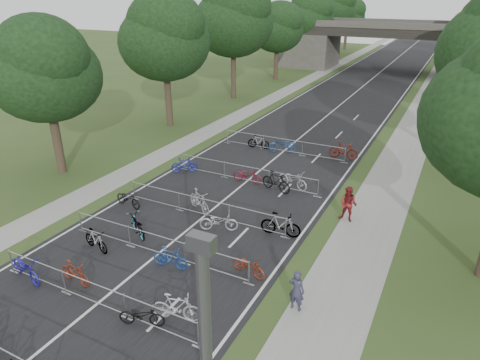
{
  "coord_description": "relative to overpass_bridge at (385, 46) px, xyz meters",
  "views": [
    {
      "loc": [
        10.74,
        -1.72,
        10.9
      ],
      "look_at": [
        0.65,
        17.92,
        1.1
      ],
      "focal_mm": 32.0,
      "sensor_mm": 36.0,
      "label": 1
    }
  ],
  "objects": [
    {
      "name": "barrier_row_5",
      "position": [
        0.0,
        -45.0,
        -2.99
      ],
      "size": [
        9.7,
        0.08,
        1.1
      ],
      "color": "#A7AAAF",
      "rests_on": "ground"
    },
    {
      "name": "bike_21",
      "position": [
        0.09,
        -44.98,
        -3.04
      ],
      "size": [
        1.9,
        0.7,
        0.99
      ],
      "primitive_type": "imported",
      "rotation": [
        0.0,
        0.0,
        1.59
      ],
      "color": "maroon",
      "rests_on": "ground"
    },
    {
      "name": "barrier_row_2",
      "position": [
        0.0,
        -57.8,
        -2.99
      ],
      "size": [
        9.7,
        0.08,
        1.1
      ],
      "color": "#A7AAAF",
      "rests_on": "ground"
    },
    {
      "name": "bike_14",
      "position": [
        1.12,
        -54.51,
        -3.03
      ],
      "size": [
        1.7,
        0.64,
        1.0
      ],
      "primitive_type": "imported",
      "rotation": [
        0.0,
        0.0,
        1.67
      ],
      "color": "navy",
      "rests_on": "ground"
    },
    {
      "name": "barrier_row_3",
      "position": [
        0.0,
        -54.0,
        -2.99
      ],
      "size": [
        9.7,
        0.08,
        1.1
      ],
      "color": "#A7AAAF",
      "rests_on": "ground"
    },
    {
      "name": "bike_16",
      "position": [
        -4.3,
        -50.87,
        -3.05
      ],
      "size": [
        1.9,
        0.91,
        0.96
      ],
      "primitive_type": "imported",
      "rotation": [
        0.0,
        0.0,
        1.41
      ],
      "color": "black",
      "rests_on": "ground"
    },
    {
      "name": "bike_11",
      "position": [
        3.21,
        -57.03,
        -2.97
      ],
      "size": [
        1.96,
        1.06,
        1.13
      ],
      "primitive_type": "imported",
      "rotation": [
        0.0,
        0.0,
        1.87
      ],
      "color": "#AFB1B8",
      "rests_on": "ground"
    },
    {
      "name": "bike_26",
      "position": [
        -0.03,
        -38.88,
        -2.98
      ],
      "size": [
        2.2,
        1.64,
        1.11
      ],
      "primitive_type": "imported",
      "rotation": [
        0.0,
        0.0,
        5.2
      ],
      "color": "navy",
      "rests_on": "ground"
    },
    {
      "name": "bike_12",
      "position": [
        -2.7,
        -54.92,
        -3.02
      ],
      "size": [
        1.76,
        0.83,
        1.02
      ],
      "primitive_type": "imported",
      "rotation": [
        0.0,
        0.0,
        1.36
      ],
      "color": "#A7AAAF",
      "rests_on": "ground"
    },
    {
      "name": "pedestrian_a",
      "position": [
        6.8,
        -54.51,
        -2.69
      ],
      "size": [
        0.64,
        0.45,
        1.68
      ],
      "primitive_type": "imported",
      "rotation": [
        0.0,
        0.0,
        3.06
      ],
      "color": "#2E2D44",
      "rests_on": "ground"
    },
    {
      "name": "lane_markings",
      "position": [
        0.0,
        -15.0,
        -3.53
      ],
      "size": [
        0.12,
        140.0,
        0.0
      ],
      "primitive_type": "cube",
      "color": "silver",
      "rests_on": "ground"
    },
    {
      "name": "sidewalk_right",
      "position": [
        8.0,
        -15.0,
        -3.53
      ],
      "size": [
        3.0,
        140.0,
        0.01
      ],
      "primitive_type": "cube",
      "color": "gray",
      "rests_on": "ground"
    },
    {
      "name": "road",
      "position": [
        0.0,
        -15.0,
        -3.53
      ],
      "size": [
        11.0,
        140.0,
        0.01
      ],
      "primitive_type": "cube",
      "color": "black",
      "rests_on": "ground"
    },
    {
      "name": "bike_22",
      "position": [
        2.15,
        -45.34,
        -2.92
      ],
      "size": [
        2.13,
        1.11,
        1.23
      ],
      "primitive_type": "imported",
      "rotation": [
        0.0,
        0.0,
        1.3
      ],
      "color": "black",
      "rests_on": "ground"
    },
    {
      "name": "bike_23",
      "position": [
        2.86,
        -44.44,
        -2.99
      ],
      "size": [
        2.2,
        1.3,
        1.09
      ],
      "primitive_type": "imported",
      "rotation": [
        0.0,
        0.0,
        1.28
      ],
      "color": "#ADACB4",
      "rests_on": "ground"
    },
    {
      "name": "bike_17",
      "position": [
        -0.51,
        -49.58,
        -2.92
      ],
      "size": [
        2.07,
        1.5,
        1.23
      ],
      "primitive_type": "imported",
      "rotation": [
        0.0,
        0.0,
        1.06
      ],
      "color": "gray",
      "rests_on": "ground"
    },
    {
      "name": "sidewalk_left",
      "position": [
        -7.5,
        -15.0,
        -3.53
      ],
      "size": [
        2.0,
        140.0,
        0.01
      ],
      "primitive_type": "cube",
      "color": "gray",
      "rests_on": "ground"
    },
    {
      "name": "overpass_bridge",
      "position": [
        0.0,
        0.0,
        0.0
      ],
      "size": [
        31.0,
        8.0,
        7.05
      ],
      "color": "#413F3A",
      "rests_on": "ground"
    },
    {
      "name": "tree_left_3",
      "position": [
        -11.39,
        -13.07,
        2.96
      ],
      "size": [
        6.72,
        6.72,
        10.25
      ],
      "color": "#33261C",
      "rests_on": "ground"
    },
    {
      "name": "bike_27",
      "position": [
        4.3,
        -38.24,
        -2.9
      ],
      "size": [
        2.12,
        0.69,
        1.26
      ],
      "primitive_type": "imported",
      "rotation": [
        0.0,
        0.0,
        1.52
      ],
      "color": "maroon",
      "rests_on": "ground"
    },
    {
      "name": "tree_left_5",
      "position": [
        -11.39,
        10.93,
        4.58
      ],
      "size": [
        8.4,
        8.4,
        12.81
      ],
      "color": "#33261C",
      "rests_on": "ground"
    },
    {
      "name": "barrier_row_6",
      "position": [
        0.0,
        -39.0,
        -2.99
      ],
      "size": [
        9.7,
        0.08,
        1.1
      ],
      "color": "#A7AAAF",
      "rests_on": "ground"
    },
    {
      "name": "tree_left_2",
      "position": [
        -11.39,
        -25.07,
        4.58
      ],
      "size": [
        8.4,
        8.4,
        12.81
      ],
      "color": "#33261C",
      "rests_on": "ground"
    },
    {
      "name": "bike_25",
      "position": [
        -1.93,
        -39.0,
        -3.02
      ],
      "size": [
        1.74,
        0.63,
        1.03
      ],
      "primitive_type": "imported",
      "rotation": [
        0.0,
        0.0,
        1.66
      ],
      "color": "#A7AAAF",
      "rests_on": "ground"
    },
    {
      "name": "tree_left_4",
      "position": [
        -11.39,
        -1.07,
        3.77
      ],
      "size": [
        7.56,
        7.56,
        11.53
      ],
      "color": "#33261C",
      "rests_on": "ground"
    },
    {
      "name": "barrier_row_4",
      "position": [
        0.0,
        -50.0,
        -2.99
      ],
      "size": [
        9.7,
        0.08,
        1.1
      ],
      "color": "#A7AAAF",
      "rests_on": "ground"
    },
    {
      "name": "tree_left_0",
      "position": [
        -11.39,
        -49.07,
        2.96
      ],
      "size": [
        6.72,
        6.72,
        10.25
      ],
      "color": "#33261C",
      "rests_on": "ground"
    },
    {
      "name": "pedestrian_b",
      "position": [
        6.8,
        -46.98,
        -2.59
      ],
      "size": [
        1.01,
        0.84,
        1.88
      ],
      "primitive_type": "imported",
      "rotation": [
        0.0,
        0.0,
        -0.15
      ],
      "color": "maroon",
      "rests_on": "ground"
    },
    {
      "name": "tree_left_1",
      "position": [
        -11.39,
        -37.07,
        3.77
      ],
      "size": [
        7.56,
        7.56,
        11.53
      ],
      "color": "#33261C",
      "rests_on": "ground"
    },
    {
      "name": "bike_20",
      "position": [
        -4.3,
        -45.4,
        -3.02
      ],
      "size": [
        1.69,
        1.32,
        1.02
      ],
      "primitive_type": "imported",
      "rotation": [
        0.0,
        0.0,
        2.14
      ],
      "color": "navy",
      "rests_on": "ground"
    },
    {
      "name": "bike_13",
      "position": [
        -1.9,
        -53.0,
        -3.03
      ],
      "size": [
        1.97,
        1.6,
        1.0
      ],
      "primitive_type": "imported",
      "rotation": [
        0.0,
        0.0,
        4.14
      ],
      "color": "#A7AAAF",
      "rests_on": "ground"
    },
    {
      "name": "bike_19",
      "position": [
        4.3,
        -49.9,
        -2.93
      ],
      "size": [
        2.05,
        0.79,
        1.2
      ],
      "primitive_type": "imported",
      "rotation": [
        0.0,
        0.0,
        1.69
      ],
      "color": "#A7AAAF",
      "rests_on": "ground"
    },
    {
      "name": "bike_15",
      "position": [
        4.3,
        -53.4,
        -3.1
      ],
      "size": [
        1.75,
        0.92,
        0.88
      ],
      "primitive_type": "imported",
      "rotation": [
        0.0,
        0.0,
        1.36
      ],
      "color": "maroon",
      "rests_on": "ground"
    },
    {
      "name": "bike_9",
      "position": [
        -1.67,
        -57.14,
        -3.03
      ],
      "size": [
        1.7,
        0.62,
        1.0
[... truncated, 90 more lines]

